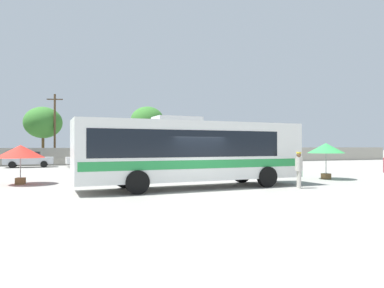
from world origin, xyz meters
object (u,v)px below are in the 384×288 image
(attendant_by_bus_door, at_px, (299,168))
(vendor_umbrella_near_gate_red, at_px, (20,152))
(vendor_umbrella_secondary_green, at_px, (326,149))
(roadside_tree_midleft, at_px, (43,123))
(coach_bus_white_green, at_px, (191,150))
(parked_car_third_white, at_px, (87,159))
(roadside_tree_midright, at_px, (147,121))
(parked_car_second_silver, at_px, (28,159))
(utility_pole_near, at_px, (55,127))

(attendant_by_bus_door, height_order, vendor_umbrella_near_gate_red, vendor_umbrella_near_gate_red)
(vendor_umbrella_secondary_green, bearing_deg, attendant_by_bus_door, -144.30)
(attendant_by_bus_door, distance_m, roadside_tree_midleft, 33.87)
(vendor_umbrella_secondary_green, distance_m, roadside_tree_midleft, 33.02)
(vendor_umbrella_near_gate_red, distance_m, roadside_tree_midleft, 24.56)
(coach_bus_white_green, bearing_deg, parked_car_third_white, 100.22)
(attendant_by_bus_door, relative_size, vendor_umbrella_near_gate_red, 0.71)
(coach_bus_white_green, height_order, vendor_umbrella_secondary_green, coach_bus_white_green)
(vendor_umbrella_near_gate_red, bearing_deg, parked_car_third_white, 74.35)
(vendor_umbrella_secondary_green, bearing_deg, roadside_tree_midright, 102.97)
(vendor_umbrella_near_gate_red, height_order, parked_car_third_white, vendor_umbrella_near_gate_red)
(coach_bus_white_green, bearing_deg, parked_car_second_silver, 113.41)
(vendor_umbrella_near_gate_red, distance_m, roadside_tree_midright, 24.65)
(parked_car_second_silver, distance_m, roadside_tree_midright, 14.50)
(attendant_by_bus_door, xyz_separation_m, roadside_tree_midright, (-1.14, 27.94, 4.16))
(vendor_umbrella_secondary_green, height_order, utility_pole_near, utility_pole_near)
(attendant_by_bus_door, bearing_deg, vendor_umbrella_near_gate_red, 153.05)
(vendor_umbrella_near_gate_red, relative_size, utility_pole_near, 0.31)
(vendor_umbrella_near_gate_red, relative_size, parked_car_second_silver, 0.56)
(attendant_by_bus_door, distance_m, vendor_umbrella_near_gate_red, 14.61)
(utility_pole_near, bearing_deg, parked_car_second_silver, -110.11)
(coach_bus_white_green, distance_m, attendant_by_bus_door, 5.37)
(vendor_umbrella_near_gate_red, bearing_deg, utility_pole_near, 86.99)
(utility_pole_near, xyz_separation_m, roadside_tree_midleft, (-1.35, 1.83, 0.64))
(coach_bus_white_green, xyz_separation_m, parked_car_third_white, (-3.67, 20.37, -1.07))
(utility_pole_near, height_order, roadside_tree_midright, utility_pole_near)
(attendant_by_bus_door, bearing_deg, roadside_tree_midleft, 113.04)
(vendor_umbrella_near_gate_red, relative_size, roadside_tree_midright, 0.36)
(vendor_umbrella_near_gate_red, height_order, roadside_tree_midright, roadside_tree_midright)
(utility_pole_near, bearing_deg, coach_bus_white_green, -75.78)
(roadside_tree_midright, bearing_deg, vendor_umbrella_secondary_green, -77.03)
(parked_car_third_white, relative_size, roadside_tree_midleft, 0.63)
(coach_bus_white_green, relative_size, utility_pole_near, 1.42)
(attendant_by_bus_door, relative_size, roadside_tree_midleft, 0.26)
(coach_bus_white_green, height_order, attendant_by_bus_door, coach_bus_white_green)
(coach_bus_white_green, relative_size, attendant_by_bus_door, 6.48)
(coach_bus_white_green, relative_size, parked_car_second_silver, 2.59)
(utility_pole_near, bearing_deg, roadside_tree_midleft, 126.28)
(parked_car_third_white, xyz_separation_m, utility_pole_near, (-3.22, 6.81, 3.44))
(roadside_tree_midleft, bearing_deg, roadside_tree_midright, -14.12)
(vendor_umbrella_near_gate_red, relative_size, vendor_umbrella_secondary_green, 1.10)
(utility_pole_near, relative_size, roadside_tree_midleft, 1.20)
(utility_pole_near, height_order, roadside_tree_midleft, utility_pole_near)
(vendor_umbrella_near_gate_red, bearing_deg, vendor_umbrella_secondary_green, -10.80)
(parked_car_second_silver, bearing_deg, vendor_umbrella_near_gate_red, -86.33)
(utility_pole_near, distance_m, roadside_tree_midleft, 2.36)
(vendor_umbrella_secondary_green, relative_size, roadside_tree_midleft, 0.33)
(parked_car_third_white, height_order, utility_pole_near, utility_pole_near)
(roadside_tree_midleft, bearing_deg, parked_car_third_white, -62.19)
(roadside_tree_midright, bearing_deg, utility_pole_near, 173.63)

